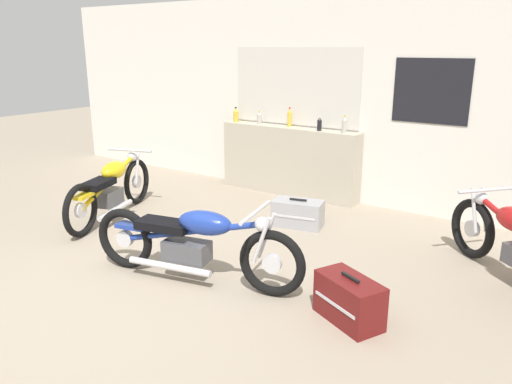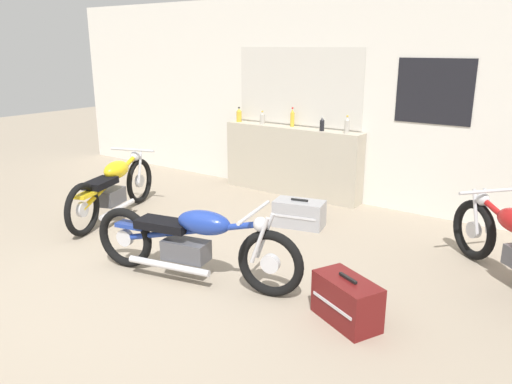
{
  "view_description": "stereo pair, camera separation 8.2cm",
  "coord_description": "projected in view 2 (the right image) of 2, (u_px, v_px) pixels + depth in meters",
  "views": [
    {
      "loc": [
        3.24,
        -2.55,
        2.11
      ],
      "look_at": [
        0.53,
        1.44,
        0.7
      ],
      "focal_mm": 35.0,
      "sensor_mm": 36.0,
      "label": 1
    },
    {
      "loc": [
        3.31,
        -2.5,
        2.11
      ],
      "look_at": [
        0.53,
        1.44,
        0.7
      ],
      "focal_mm": 35.0,
      "sensor_mm": 36.0,
      "label": 2
    }
  ],
  "objects": [
    {
      "name": "bottle_leftmost",
      "position": [
        239.0,
        115.0,
        7.63
      ],
      "size": [
        0.08,
        0.08,
        0.22
      ],
      "color": "gold",
      "rests_on": "sill_counter"
    },
    {
      "name": "bottle_center",
      "position": [
        292.0,
        118.0,
        7.17
      ],
      "size": [
        0.06,
        0.06,
        0.28
      ],
      "color": "gold",
      "rests_on": "sill_counter"
    },
    {
      "name": "wall_back",
      "position": [
        322.0,
        99.0,
        6.97
      ],
      "size": [
        10.0,
        0.07,
        2.8
      ],
      "color": "silver",
      "rests_on": "ground_plane"
    },
    {
      "name": "bottle_right_center",
      "position": [
        322.0,
        124.0,
        6.81
      ],
      "size": [
        0.06,
        0.06,
        0.2
      ],
      "color": "black",
      "rests_on": "sill_counter"
    },
    {
      "name": "motorcycle_yellow",
      "position": [
        113.0,
        187.0,
        6.3
      ],
      "size": [
        0.82,
        1.85,
        0.79
      ],
      "color": "black",
      "rests_on": "ground_plane"
    },
    {
      "name": "motorcycle_blue",
      "position": [
        192.0,
        241.0,
        4.58
      ],
      "size": [
        2.12,
        0.74,
        0.77
      ],
      "color": "black",
      "rests_on": "ground_plane"
    },
    {
      "name": "hard_case_darkred",
      "position": [
        347.0,
        301.0,
        3.93
      ],
      "size": [
        0.64,
        0.51,
        0.39
      ],
      "color": "maroon",
      "rests_on": "ground_plane"
    },
    {
      "name": "bottle_left_center",
      "position": [
        262.0,
        118.0,
        7.39
      ],
      "size": [
        0.07,
        0.07,
        0.2
      ],
      "color": "#B7B2A8",
      "rests_on": "sill_counter"
    },
    {
      "name": "hard_case_silver",
      "position": [
        299.0,
        214.0,
        6.05
      ],
      "size": [
        0.66,
        0.45,
        0.34
      ],
      "color": "#9E9EA3",
      "rests_on": "ground_plane"
    },
    {
      "name": "bottle_rightmost",
      "position": [
        347.0,
        125.0,
        6.62
      ],
      "size": [
        0.07,
        0.07,
        0.24
      ],
      "color": "#B7B2A8",
      "rests_on": "sill_counter"
    },
    {
      "name": "ground_plane",
      "position": [
        113.0,
        296.0,
        4.39
      ],
      "size": [
        24.0,
        24.0,
        0.0
      ],
      "primitive_type": "plane",
      "color": "gray"
    },
    {
      "name": "sill_counter",
      "position": [
        291.0,
        161.0,
        7.29
      ],
      "size": [
        2.16,
        0.28,
        1.0
      ],
      "color": "#B7AD99",
      "rests_on": "ground_plane"
    }
  ]
}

